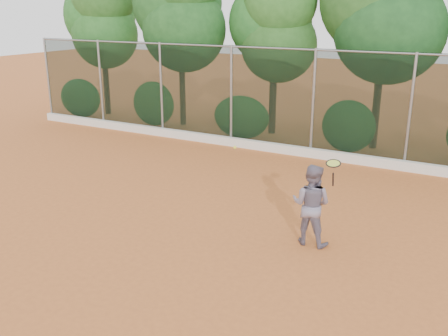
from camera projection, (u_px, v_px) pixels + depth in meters
The scene contains 7 objects.
ground at pixel (202, 235), 10.82m from camera, with size 80.00×80.00×0.00m, color #C0652D.
concrete_curb at pixel (309, 152), 16.47m from camera, with size 24.00×0.20×0.30m, color silver.
tennis_player at pixel (311, 205), 10.21m from camera, with size 0.84×0.65×1.72m, color slate.
chainlink_fence at pixel (313, 100), 16.10m from camera, with size 24.09×0.09×3.50m.
foliage_backdrop at pixel (321, 17), 17.22m from camera, with size 23.70×3.63×7.55m.
tennis_racket at pixel (333, 165), 9.74m from camera, with size 0.33×0.32×0.55m.
tennis_ball_in_flight at pixel (235, 147), 10.95m from camera, with size 0.07×0.07×0.07m.
Camera 1 is at (5.16, -8.41, 4.70)m, focal length 40.00 mm.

